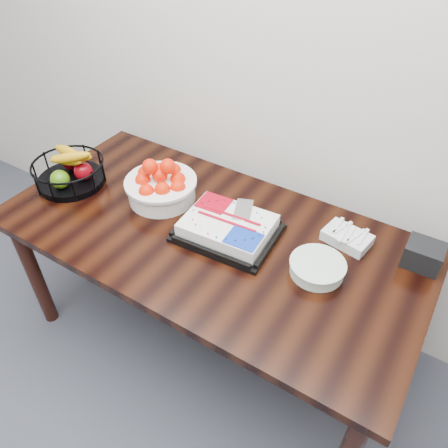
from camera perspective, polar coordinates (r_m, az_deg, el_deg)
The scene contains 7 objects.
table at distance 1.90m, azimuth -1.97°, elevation -2.89°, with size 1.80×0.90×0.75m.
cake_tray at distance 1.80m, azimuth 0.52°, elevation -0.48°, with size 0.42×0.34×0.08m.
tangerine_bowl at distance 1.98m, azimuth -8.27°, elevation 5.40°, with size 0.32×0.32×0.21m.
fruit_basket at distance 2.20m, azimuth -19.60°, elevation 6.62°, with size 0.33×0.33×0.18m.
plate_stack at distance 1.69m, azimuth 12.07°, elevation -5.60°, with size 0.21×0.21×0.05m.
fork_bag at distance 1.84m, azimuth 15.78°, elevation -1.66°, with size 0.20×0.15×0.05m.
napkin_box at distance 1.83m, azimuth 24.58°, elevation -3.69°, with size 0.14×0.12×0.10m, color black.
Camera 1 is at (0.79, 0.88, 1.98)m, focal length 35.00 mm.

